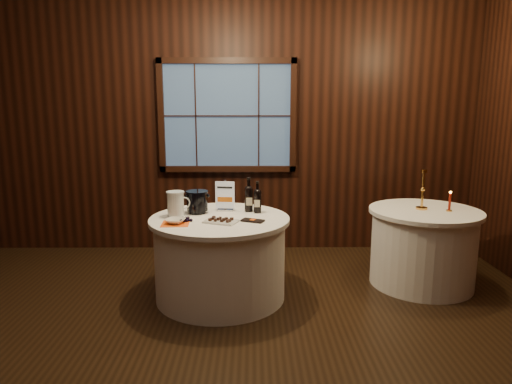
{
  "coord_description": "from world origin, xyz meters",
  "views": [
    {
      "loc": [
        0.31,
        -3.05,
        1.79
      ],
      "look_at": [
        0.33,
        0.9,
        1.03
      ],
      "focal_mm": 32.0,
      "sensor_mm": 36.0,
      "label": 1
    }
  ],
  "objects_px": {
    "main_table": "(220,257)",
    "red_candle": "(450,203)",
    "brass_candlestick": "(422,195)",
    "side_table": "(423,247)",
    "cracker_bowl": "(175,221)",
    "port_bottle_right": "(257,199)",
    "grape_bunch": "(186,219)",
    "chocolate_plate": "(221,221)",
    "sign_stand": "(225,200)",
    "port_bottle_left": "(249,197)",
    "glass_pitcher": "(176,204)",
    "chocolate_box": "(253,221)",
    "ice_bucket": "(197,201)"
  },
  "relations": [
    {
      "from": "main_table",
      "to": "red_candle",
      "type": "xyz_separation_m",
      "value": [
        2.2,
        0.23,
        0.46
      ]
    },
    {
      "from": "main_table",
      "to": "red_candle",
      "type": "relative_size",
      "value": 6.39
    },
    {
      "from": "main_table",
      "to": "brass_candlestick",
      "type": "relative_size",
      "value": 3.24
    },
    {
      "from": "side_table",
      "to": "cracker_bowl",
      "type": "distance_m",
      "value": 2.46
    },
    {
      "from": "port_bottle_right",
      "to": "brass_candlestick",
      "type": "bearing_deg",
      "value": 11.11
    },
    {
      "from": "grape_bunch",
      "to": "chocolate_plate",
      "type": "bearing_deg",
      "value": -4.09
    },
    {
      "from": "brass_candlestick",
      "to": "side_table",
      "type": "bearing_deg",
      "value": -30.44
    },
    {
      "from": "cracker_bowl",
      "to": "chocolate_plate",
      "type": "bearing_deg",
      "value": 6.11
    },
    {
      "from": "sign_stand",
      "to": "port_bottle_left",
      "type": "distance_m",
      "value": 0.23
    },
    {
      "from": "chocolate_plate",
      "to": "cracker_bowl",
      "type": "bearing_deg",
      "value": -173.89
    },
    {
      "from": "side_table",
      "to": "brass_candlestick",
      "type": "xyz_separation_m",
      "value": [
        -0.03,
        0.02,
        0.52
      ]
    },
    {
      "from": "main_table",
      "to": "port_bottle_right",
      "type": "height_order",
      "value": "port_bottle_right"
    },
    {
      "from": "chocolate_plate",
      "to": "glass_pitcher",
      "type": "xyz_separation_m",
      "value": [
        -0.43,
        0.21,
        0.1
      ]
    },
    {
      "from": "port_bottle_left",
      "to": "glass_pitcher",
      "type": "bearing_deg",
      "value": -170.61
    },
    {
      "from": "port_bottle_left",
      "to": "grape_bunch",
      "type": "height_order",
      "value": "port_bottle_left"
    },
    {
      "from": "side_table",
      "to": "red_candle",
      "type": "height_order",
      "value": "red_candle"
    },
    {
      "from": "chocolate_plate",
      "to": "brass_candlestick",
      "type": "xyz_separation_m",
      "value": [
        1.94,
        0.5,
        0.13
      ]
    },
    {
      "from": "port_bottle_left",
      "to": "grape_bunch",
      "type": "bearing_deg",
      "value": -152.15
    },
    {
      "from": "sign_stand",
      "to": "glass_pitcher",
      "type": "relative_size",
      "value": 1.27
    },
    {
      "from": "sign_stand",
      "to": "grape_bunch",
      "type": "bearing_deg",
      "value": -121.06
    },
    {
      "from": "main_table",
      "to": "brass_candlestick",
      "type": "xyz_separation_m",
      "value": [
        1.97,
        0.32,
        0.53
      ]
    },
    {
      "from": "side_table",
      "to": "cracker_bowl",
      "type": "bearing_deg",
      "value": -167.58
    },
    {
      "from": "chocolate_box",
      "to": "grape_bunch",
      "type": "distance_m",
      "value": 0.59
    },
    {
      "from": "sign_stand",
      "to": "red_candle",
      "type": "bearing_deg",
      "value": 5.47
    },
    {
      "from": "sign_stand",
      "to": "chocolate_plate",
      "type": "bearing_deg",
      "value": -84.89
    },
    {
      "from": "grape_bunch",
      "to": "side_table",
      "type": "bearing_deg",
      "value": 11.29
    },
    {
      "from": "side_table",
      "to": "red_candle",
      "type": "xyz_separation_m",
      "value": [
        0.2,
        -0.07,
        0.46
      ]
    },
    {
      "from": "red_candle",
      "to": "ice_bucket",
      "type": "bearing_deg",
      "value": -178.67
    },
    {
      "from": "glass_pitcher",
      "to": "chocolate_plate",
      "type": "bearing_deg",
      "value": -45.33
    },
    {
      "from": "side_table",
      "to": "grape_bunch",
      "type": "relative_size",
      "value": 5.97
    },
    {
      "from": "port_bottle_left",
      "to": "glass_pitcher",
      "type": "xyz_separation_m",
      "value": [
        -0.67,
        -0.2,
        -0.02
      ]
    },
    {
      "from": "main_table",
      "to": "sign_stand",
      "type": "relative_size",
      "value": 4.26
    },
    {
      "from": "sign_stand",
      "to": "glass_pitcher",
      "type": "height_order",
      "value": "sign_stand"
    },
    {
      "from": "glass_pitcher",
      "to": "sign_stand",
      "type": "bearing_deg",
      "value": 9.09
    },
    {
      "from": "glass_pitcher",
      "to": "red_candle",
      "type": "height_order",
      "value": "glass_pitcher"
    },
    {
      "from": "main_table",
      "to": "brass_candlestick",
      "type": "height_order",
      "value": "brass_candlestick"
    },
    {
      "from": "port_bottle_left",
      "to": "brass_candlestick",
      "type": "height_order",
      "value": "brass_candlestick"
    },
    {
      "from": "port_bottle_right",
      "to": "chocolate_plate",
      "type": "xyz_separation_m",
      "value": [
        -0.32,
        -0.36,
        -0.12
      ]
    },
    {
      "from": "ice_bucket",
      "to": "cracker_bowl",
      "type": "distance_m",
      "value": 0.43
    },
    {
      "from": "port_bottle_right",
      "to": "ice_bucket",
      "type": "bearing_deg",
      "value": -172.51
    },
    {
      "from": "ice_bucket",
      "to": "chocolate_box",
      "type": "height_order",
      "value": "ice_bucket"
    },
    {
      "from": "glass_pitcher",
      "to": "red_candle",
      "type": "xyz_separation_m",
      "value": [
        2.6,
        0.19,
        -0.04
      ]
    },
    {
      "from": "port_bottle_left",
      "to": "chocolate_plate",
      "type": "bearing_deg",
      "value": -127.47
    },
    {
      "from": "sign_stand",
      "to": "ice_bucket",
      "type": "bearing_deg",
      "value": -153.16
    },
    {
      "from": "side_table",
      "to": "chocolate_box",
      "type": "bearing_deg",
      "value": -165.15
    },
    {
      "from": "glass_pitcher",
      "to": "side_table",
      "type": "bearing_deg",
      "value": -12.52
    },
    {
      "from": "side_table",
      "to": "sign_stand",
      "type": "bearing_deg",
      "value": -178.98
    },
    {
      "from": "chocolate_box",
      "to": "glass_pitcher",
      "type": "relative_size",
      "value": 0.83
    },
    {
      "from": "cracker_bowl",
      "to": "port_bottle_left",
      "type": "bearing_deg",
      "value": 35.79
    },
    {
      "from": "main_table",
      "to": "side_table",
      "type": "distance_m",
      "value": 2.02
    }
  ]
}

